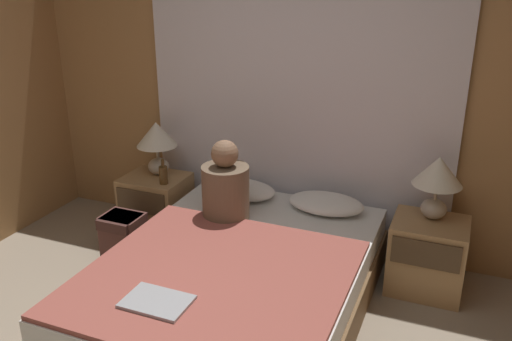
% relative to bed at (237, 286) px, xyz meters
% --- Properties ---
extents(wall_back, '(4.53, 0.06, 2.50)m').
position_rel_bed_xyz_m(wall_back, '(0.00, 1.16, 1.03)').
color(wall_back, '#A37547').
rests_on(wall_back, ground_plane).
extents(curtain_panel, '(2.57, 0.03, 2.26)m').
position_rel_bed_xyz_m(curtain_panel, '(0.00, 1.10, 0.91)').
color(curtain_panel, silver).
rests_on(curtain_panel, ground_plane).
extents(bed, '(1.54, 2.09, 0.44)m').
position_rel_bed_xyz_m(bed, '(0.00, 0.00, 0.00)').
color(bed, brown).
rests_on(bed, ground_plane).
extents(nightstand_left, '(0.49, 0.44, 0.51)m').
position_rel_bed_xyz_m(nightstand_left, '(-1.08, 0.77, 0.04)').
color(nightstand_left, '#A87F51').
rests_on(nightstand_left, ground_plane).
extents(nightstand_right, '(0.49, 0.44, 0.51)m').
position_rel_bed_xyz_m(nightstand_right, '(1.08, 0.77, 0.04)').
color(nightstand_right, '#A87F51').
rests_on(nightstand_right, ground_plane).
extents(lamp_left, '(0.33, 0.33, 0.44)m').
position_rel_bed_xyz_m(lamp_left, '(-1.08, 0.84, 0.59)').
color(lamp_left, '#B2A899').
rests_on(lamp_left, nightstand_left).
extents(lamp_right, '(0.33, 0.33, 0.44)m').
position_rel_bed_xyz_m(lamp_right, '(1.08, 0.84, 0.59)').
color(lamp_right, '#B2A899').
rests_on(lamp_right, nightstand_right).
extents(pillow_left, '(0.55, 0.35, 0.12)m').
position_rel_bed_xyz_m(pillow_left, '(-0.34, 0.83, 0.28)').
color(pillow_left, white).
rests_on(pillow_left, bed).
extents(pillow_right, '(0.55, 0.35, 0.12)m').
position_rel_bed_xyz_m(pillow_right, '(0.34, 0.83, 0.28)').
color(pillow_right, white).
rests_on(pillow_right, bed).
extents(blanket_on_bed, '(1.48, 1.44, 0.03)m').
position_rel_bed_xyz_m(blanket_on_bed, '(0.00, -0.29, 0.24)').
color(blanket_on_bed, '#994C42').
rests_on(blanket_on_bed, bed).
extents(person_left_in_bed, '(0.33, 0.33, 0.57)m').
position_rel_bed_xyz_m(person_left_in_bed, '(-0.29, 0.46, 0.45)').
color(person_left_in_bed, brown).
rests_on(person_left_in_bed, bed).
extents(beer_bottle_on_left_stand, '(0.07, 0.07, 0.20)m').
position_rel_bed_xyz_m(beer_bottle_on_left_stand, '(-0.93, 0.68, 0.37)').
color(beer_bottle_on_left_stand, '#513819').
rests_on(beer_bottle_on_left_stand, nightstand_left).
extents(laptop_on_bed, '(0.35, 0.24, 0.02)m').
position_rel_bed_xyz_m(laptop_on_bed, '(-0.16, -0.66, 0.26)').
color(laptop_on_bed, '#9EA0A5').
rests_on(laptop_on_bed, blanket_on_bed).
extents(backpack_on_floor, '(0.30, 0.26, 0.38)m').
position_rel_bed_xyz_m(backpack_on_floor, '(-1.07, 0.30, -0.00)').
color(backpack_on_floor, brown).
rests_on(backpack_on_floor, ground_plane).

